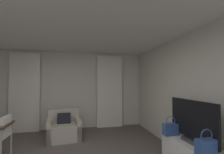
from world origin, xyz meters
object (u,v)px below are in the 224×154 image
handbag_primary (171,129)px  handbag_secondary (207,146)px  armchair (64,129)px  tv_flatscreen (192,122)px

handbag_primary → handbag_secondary: bearing=-89.6°
armchair → tv_flatscreen: 3.27m
handbag_primary → handbag_secondary: 0.88m
tv_flatscreen → handbag_primary: tv_flatscreen is taller
armchair → handbag_secondary: bearing=-51.7°
handbag_primary → armchair: bearing=139.3°
armchair → tv_flatscreen: size_ratio=0.86×
armchair → handbag_secondary: 3.49m
handbag_primary → handbag_secondary: (0.01, -0.88, 0.00)m
handbag_secondary → handbag_primary: bearing=90.4°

